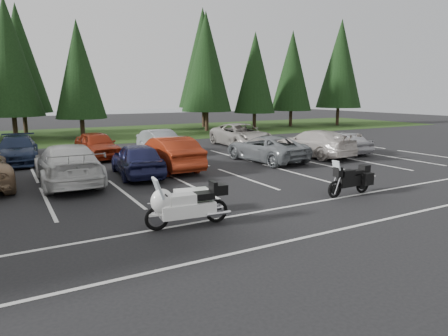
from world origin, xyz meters
TOP-DOWN VIEW (x-y plane):
  - ground at (0.00, 0.00)m, footprint 120.00×120.00m
  - grass_strip at (0.00, 24.00)m, footprint 80.00×16.00m
  - lake_water at (4.00, 55.00)m, footprint 70.00×50.00m
  - stall_markings at (0.00, 2.00)m, footprint 32.00×16.00m
  - conifer_4 at (-5.00, 22.90)m, footprint 4.80×4.80m
  - conifer_5 at (0.00, 21.60)m, footprint 4.14×4.14m
  - conifer_6 at (12.00, 22.10)m, footprint 4.93×4.93m
  - conifer_7 at (17.50, 21.80)m, footprint 4.27×4.27m
  - conifer_8 at (23.00, 22.60)m, footprint 4.53×4.53m
  - conifer_9 at (29.00, 21.30)m, footprint 5.19×5.19m
  - conifer_back_b at (-4.00, 27.50)m, footprint 4.97×4.97m
  - conifer_back_c at (14.00, 26.80)m, footprint 5.50×5.50m
  - car_near_3 at (-3.78, 3.73)m, footprint 2.45×5.80m
  - car_near_4 at (-0.80, 3.86)m, footprint 2.22×4.66m
  - car_near_5 at (1.03, 4.63)m, footprint 1.83×5.03m
  - car_near_6 at (6.62, 4.31)m, footprint 2.86×5.38m
  - car_near_7 at (10.14, 4.39)m, footprint 2.65×5.59m
  - car_near_8 at (12.71, 4.49)m, footprint 2.03×4.24m
  - car_far_1 at (-5.39, 10.41)m, footprint 2.45×5.18m
  - car_far_2 at (-1.26, 10.02)m, footprint 2.16×4.62m
  - car_far_3 at (2.64, 9.94)m, footprint 1.92×4.54m
  - car_far_4 at (8.72, 10.26)m, footprint 3.00×5.94m
  - touring_motorcycle at (-1.70, -3.67)m, footprint 2.77×1.10m
  - cargo_trailer at (-0.98, -2.47)m, footprint 1.70×1.15m
  - adventure_motorcycle at (4.91, -3.39)m, footprint 2.30×0.83m

SIDE VIEW (x-z plane):
  - ground at x=0.00m, z-range 0.00..0.00m
  - lake_water at x=4.00m, z-range -0.01..0.01m
  - stall_markings at x=0.00m, z-range 0.00..0.01m
  - grass_strip at x=0.00m, z-range 0.00..0.01m
  - cargo_trailer at x=-0.98m, z-range 0.00..0.73m
  - adventure_motorcycle at x=4.91m, z-range 0.00..1.39m
  - car_near_8 at x=12.71m, z-range 0.00..1.40m
  - car_near_6 at x=6.62m, z-range 0.00..1.44m
  - car_far_1 at x=-5.39m, z-range 0.00..1.46m
  - car_far_3 at x=2.64m, z-range 0.00..1.46m
  - touring_motorcycle at x=-1.70m, z-range 0.00..1.50m
  - car_far_2 at x=-1.26m, z-range 0.00..1.53m
  - car_near_4 at x=-0.80m, z-range 0.00..1.54m
  - car_near_7 at x=10.14m, z-range 0.00..1.57m
  - car_far_4 at x=8.72m, z-range 0.00..1.61m
  - car_near_5 at x=1.03m, z-range 0.00..1.65m
  - car_near_3 at x=-3.78m, z-range 0.00..1.67m
  - conifer_5 at x=0.00m, z-range 0.81..10.45m
  - conifer_7 at x=17.50m, z-range 0.84..10.78m
  - conifer_8 at x=23.00m, z-range 0.89..11.45m
  - conifer_4 at x=-5.00m, z-range 0.95..12.12m
  - conifer_6 at x=12.00m, z-range 0.97..12.45m
  - conifer_back_b at x=-4.00m, z-range 0.98..12.56m
  - conifer_9 at x=29.00m, z-range 1.02..13.12m
  - conifer_back_c at x=14.00m, z-range 1.09..13.90m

